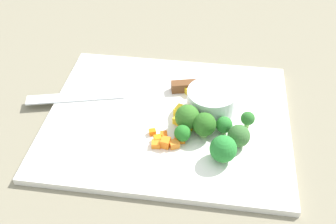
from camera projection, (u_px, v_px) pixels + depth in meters
name	position (u px, v px, depth m)	size (l,w,h in m)	color
ground_plane	(168.00, 121.00, 0.73)	(4.00, 4.00, 0.00)	gray
cutting_board	(168.00, 119.00, 0.73)	(0.43, 0.35, 0.01)	white
prep_bowl	(211.00, 101.00, 0.72)	(0.09, 0.09, 0.05)	silver
chef_knife	(153.00, 90.00, 0.77)	(0.34, 0.11, 0.02)	silver
carrot_dice_0	(156.00, 144.00, 0.67)	(0.01, 0.01, 0.01)	orange
carrot_dice_1	(174.00, 144.00, 0.67)	(0.02, 0.01, 0.01)	orange
carrot_dice_2	(152.00, 132.00, 0.69)	(0.01, 0.01, 0.01)	orange
carrot_dice_3	(182.00, 121.00, 0.71)	(0.02, 0.01, 0.01)	orange
carrot_dice_4	(165.00, 143.00, 0.67)	(0.02, 0.01, 0.02)	orange
carrot_dice_5	(162.00, 135.00, 0.68)	(0.01, 0.01, 0.01)	orange
carrot_dice_6	(180.00, 138.00, 0.67)	(0.02, 0.01, 0.01)	orange
carrot_dice_7	(158.00, 139.00, 0.68)	(0.01, 0.01, 0.01)	orange
pepper_dice_0	(222.00, 90.00, 0.77)	(0.02, 0.02, 0.01)	yellow
pepper_dice_1	(195.00, 86.00, 0.78)	(0.02, 0.02, 0.01)	yellow
pepper_dice_2	(214.00, 89.00, 0.77)	(0.02, 0.02, 0.01)	yellow
pepper_dice_3	(191.00, 91.00, 0.77)	(0.02, 0.02, 0.01)	yellow
pepper_dice_4	(190.00, 126.00, 0.70)	(0.01, 0.01, 0.01)	yellow
pepper_dice_5	(179.00, 120.00, 0.71)	(0.02, 0.01, 0.01)	yellow
pepper_dice_6	(181.00, 111.00, 0.72)	(0.02, 0.02, 0.02)	yellow
broccoli_floret_0	(248.00, 119.00, 0.69)	(0.02, 0.02, 0.03)	#81B859
broccoli_floret_1	(204.00, 125.00, 0.67)	(0.04, 0.04, 0.05)	#8EC163
broccoli_floret_2	(239.00, 136.00, 0.66)	(0.04, 0.04, 0.04)	#84B05A
broccoli_floret_3	(223.00, 149.00, 0.63)	(0.04, 0.04, 0.05)	#97B558
broccoli_floret_4	(224.00, 125.00, 0.68)	(0.03, 0.03, 0.03)	#85AE64
broccoli_floret_5	(187.00, 117.00, 0.68)	(0.04, 0.04, 0.05)	#81AC61
broccoli_floret_6	(182.00, 133.00, 0.67)	(0.03, 0.03, 0.03)	#94AE65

